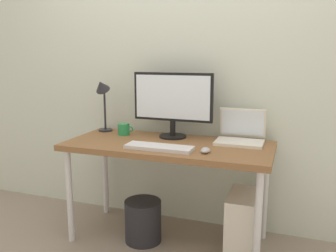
# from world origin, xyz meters

# --- Properties ---
(ground_plane) EXTENTS (6.00, 6.00, 0.00)m
(ground_plane) POSITION_xyz_m (0.00, 0.00, 0.00)
(ground_plane) COLOR gray
(back_wall) EXTENTS (4.40, 0.04, 2.60)m
(back_wall) POSITION_xyz_m (0.00, 0.37, 1.30)
(back_wall) COLOR silver
(back_wall) RESTS_ON ground_plane
(desk) EXTENTS (1.41, 0.62, 0.72)m
(desk) POSITION_xyz_m (0.00, 0.00, 0.65)
(desk) COLOR brown
(desk) RESTS_ON ground_plane
(monitor) EXTENTS (0.59, 0.20, 0.47)m
(monitor) POSITION_xyz_m (-0.03, 0.18, 0.99)
(monitor) COLOR black
(monitor) RESTS_ON desk
(laptop) EXTENTS (0.32, 0.26, 0.23)m
(laptop) POSITION_xyz_m (0.46, 0.19, 0.77)
(laptop) COLOR silver
(laptop) RESTS_ON desk
(desk_lamp) EXTENTS (0.11, 0.16, 0.43)m
(desk_lamp) POSITION_xyz_m (-0.60, 0.18, 1.02)
(desk_lamp) COLOR #232328
(desk_lamp) RESTS_ON desk
(keyboard) EXTENTS (0.44, 0.14, 0.02)m
(keyboard) POSITION_xyz_m (0.00, -0.17, 0.73)
(keyboard) COLOR silver
(keyboard) RESTS_ON desk
(mouse) EXTENTS (0.06, 0.09, 0.03)m
(mouse) POSITION_xyz_m (0.30, -0.16, 0.73)
(mouse) COLOR #B2B2B7
(mouse) RESTS_ON desk
(coffee_mug) EXTENTS (0.12, 0.09, 0.09)m
(coffee_mug) POSITION_xyz_m (-0.40, 0.14, 0.76)
(coffee_mug) COLOR #268C4C
(coffee_mug) RESTS_ON desk
(computer_tower) EXTENTS (0.18, 0.36, 0.42)m
(computer_tower) POSITION_xyz_m (0.52, -0.01, 0.21)
(computer_tower) COLOR silver
(computer_tower) RESTS_ON ground_plane
(wastebasket) EXTENTS (0.26, 0.26, 0.30)m
(wastebasket) POSITION_xyz_m (-0.16, -0.08, 0.15)
(wastebasket) COLOR #232328
(wastebasket) RESTS_ON ground_plane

